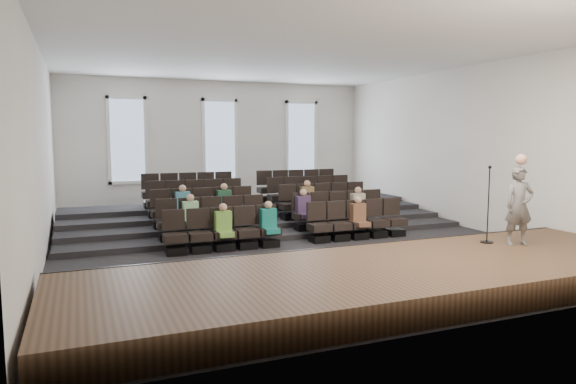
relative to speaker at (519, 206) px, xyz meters
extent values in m
plane|color=black|center=(-3.54, 4.63, -1.35)|extent=(14.00, 14.00, 0.00)
cube|color=white|center=(-3.54, 4.63, 3.66)|extent=(12.00, 14.00, 0.02)
cube|color=white|center=(-3.54, 11.65, 1.15)|extent=(12.00, 0.04, 5.00)
cube|color=white|center=(-3.54, -2.39, 1.15)|extent=(12.00, 0.04, 5.00)
cube|color=white|center=(-9.56, 4.63, 1.15)|extent=(0.04, 14.00, 5.00)
cube|color=white|center=(2.48, 4.63, 1.15)|extent=(0.04, 14.00, 5.00)
cube|color=#503622|center=(-3.54, -0.47, -1.10)|extent=(11.80, 3.60, 0.50)
cube|color=black|center=(-3.54, 1.30, -1.10)|extent=(11.80, 0.06, 0.52)
cube|color=black|center=(-3.54, 6.95, -1.27)|extent=(11.80, 4.80, 0.15)
cube|color=black|center=(-3.54, 7.48, -1.20)|extent=(11.80, 3.75, 0.30)
cube|color=black|center=(-3.54, 8.00, -1.12)|extent=(11.80, 2.70, 0.45)
cube|color=black|center=(-3.54, 8.53, -1.05)|extent=(11.80, 1.65, 0.60)
cube|color=black|center=(-6.67, 4.03, -1.25)|extent=(0.47, 0.43, 0.20)
cube|color=black|center=(-6.67, 4.03, -0.94)|extent=(0.55, 0.50, 0.19)
cube|color=black|center=(-6.67, 4.24, -0.53)|extent=(0.55, 0.08, 0.50)
cube|color=black|center=(-6.07, 4.03, -1.25)|extent=(0.47, 0.43, 0.20)
cube|color=black|center=(-6.07, 4.03, -0.94)|extent=(0.55, 0.50, 0.19)
cube|color=black|center=(-6.07, 4.24, -0.53)|extent=(0.55, 0.08, 0.50)
cube|color=black|center=(-5.47, 4.03, -1.25)|extent=(0.47, 0.43, 0.20)
cube|color=black|center=(-5.47, 4.03, -0.94)|extent=(0.55, 0.50, 0.19)
cube|color=black|center=(-5.47, 4.24, -0.53)|extent=(0.55, 0.08, 0.50)
cube|color=black|center=(-4.87, 4.03, -1.25)|extent=(0.47, 0.43, 0.20)
cube|color=black|center=(-4.87, 4.03, -0.94)|extent=(0.55, 0.50, 0.19)
cube|color=black|center=(-4.87, 4.24, -0.53)|extent=(0.55, 0.08, 0.50)
cube|color=black|center=(-4.27, 4.03, -1.25)|extent=(0.47, 0.43, 0.20)
cube|color=black|center=(-4.27, 4.03, -0.94)|extent=(0.55, 0.50, 0.19)
cube|color=black|center=(-4.27, 4.24, -0.53)|extent=(0.55, 0.08, 0.50)
cube|color=black|center=(-2.82, 4.03, -1.25)|extent=(0.47, 0.43, 0.20)
cube|color=black|center=(-2.82, 4.03, -0.94)|extent=(0.55, 0.50, 0.19)
cube|color=black|center=(-2.82, 4.24, -0.53)|extent=(0.55, 0.08, 0.50)
cube|color=black|center=(-2.22, 4.03, -1.25)|extent=(0.47, 0.43, 0.20)
cube|color=black|center=(-2.22, 4.03, -0.94)|extent=(0.55, 0.50, 0.19)
cube|color=black|center=(-2.22, 4.24, -0.53)|extent=(0.55, 0.08, 0.50)
cube|color=black|center=(-1.62, 4.03, -1.25)|extent=(0.47, 0.43, 0.20)
cube|color=black|center=(-1.62, 4.03, -0.94)|extent=(0.55, 0.50, 0.19)
cube|color=black|center=(-1.62, 4.24, -0.53)|extent=(0.55, 0.08, 0.50)
cube|color=black|center=(-1.02, 4.03, -1.25)|extent=(0.47, 0.43, 0.20)
cube|color=black|center=(-1.02, 4.03, -0.94)|extent=(0.55, 0.50, 0.19)
cube|color=black|center=(-1.02, 4.24, -0.53)|extent=(0.55, 0.08, 0.50)
cube|color=black|center=(-0.42, 4.03, -1.25)|extent=(0.47, 0.43, 0.20)
cube|color=black|center=(-0.42, 4.03, -0.94)|extent=(0.55, 0.50, 0.19)
cube|color=black|center=(-0.42, 4.24, -0.53)|extent=(0.55, 0.08, 0.50)
cube|color=black|center=(-6.67, 5.08, -1.10)|extent=(0.47, 0.43, 0.20)
cube|color=black|center=(-6.67, 5.08, -0.79)|extent=(0.55, 0.50, 0.19)
cube|color=black|center=(-6.67, 5.29, -0.38)|extent=(0.55, 0.08, 0.50)
cube|color=black|center=(-6.07, 5.08, -1.10)|extent=(0.47, 0.43, 0.20)
cube|color=black|center=(-6.07, 5.08, -0.79)|extent=(0.55, 0.50, 0.19)
cube|color=black|center=(-6.07, 5.29, -0.38)|extent=(0.55, 0.08, 0.50)
cube|color=black|center=(-5.47, 5.08, -1.10)|extent=(0.47, 0.43, 0.20)
cube|color=black|center=(-5.47, 5.08, -0.79)|extent=(0.55, 0.50, 0.19)
cube|color=black|center=(-5.47, 5.29, -0.38)|extent=(0.55, 0.08, 0.50)
cube|color=black|center=(-4.87, 5.08, -1.10)|extent=(0.47, 0.43, 0.20)
cube|color=black|center=(-4.87, 5.08, -0.79)|extent=(0.55, 0.50, 0.19)
cube|color=black|center=(-4.87, 5.29, -0.38)|extent=(0.55, 0.08, 0.50)
cube|color=black|center=(-4.27, 5.08, -1.10)|extent=(0.47, 0.43, 0.20)
cube|color=black|center=(-4.27, 5.08, -0.79)|extent=(0.55, 0.50, 0.19)
cube|color=black|center=(-4.27, 5.29, -0.38)|extent=(0.55, 0.08, 0.50)
cube|color=black|center=(-2.82, 5.08, -1.10)|extent=(0.47, 0.43, 0.20)
cube|color=black|center=(-2.82, 5.08, -0.79)|extent=(0.55, 0.50, 0.19)
cube|color=black|center=(-2.82, 5.29, -0.38)|extent=(0.55, 0.08, 0.50)
cube|color=black|center=(-2.22, 5.08, -1.10)|extent=(0.47, 0.43, 0.20)
cube|color=black|center=(-2.22, 5.08, -0.79)|extent=(0.55, 0.50, 0.19)
cube|color=black|center=(-2.22, 5.29, -0.38)|extent=(0.55, 0.08, 0.50)
cube|color=black|center=(-1.62, 5.08, -1.10)|extent=(0.47, 0.43, 0.20)
cube|color=black|center=(-1.62, 5.08, -0.79)|extent=(0.55, 0.50, 0.19)
cube|color=black|center=(-1.62, 5.29, -0.38)|extent=(0.55, 0.08, 0.50)
cube|color=black|center=(-1.02, 5.08, -1.10)|extent=(0.47, 0.43, 0.20)
cube|color=black|center=(-1.02, 5.08, -0.79)|extent=(0.55, 0.50, 0.19)
cube|color=black|center=(-1.02, 5.29, -0.38)|extent=(0.55, 0.08, 0.50)
cube|color=black|center=(-0.42, 5.08, -1.10)|extent=(0.47, 0.43, 0.20)
cube|color=black|center=(-0.42, 5.08, -0.79)|extent=(0.55, 0.50, 0.19)
cube|color=black|center=(-0.42, 5.29, -0.38)|extent=(0.55, 0.08, 0.50)
cube|color=black|center=(-6.67, 6.13, -0.95)|extent=(0.47, 0.42, 0.20)
cube|color=black|center=(-6.67, 6.13, -0.64)|extent=(0.55, 0.50, 0.19)
cube|color=black|center=(-6.67, 6.34, -0.23)|extent=(0.55, 0.08, 0.50)
cube|color=black|center=(-6.07, 6.13, -0.95)|extent=(0.47, 0.42, 0.20)
cube|color=black|center=(-6.07, 6.13, -0.64)|extent=(0.55, 0.50, 0.19)
cube|color=black|center=(-6.07, 6.34, -0.23)|extent=(0.55, 0.08, 0.50)
cube|color=black|center=(-5.47, 6.13, -0.95)|extent=(0.47, 0.42, 0.20)
cube|color=black|center=(-5.47, 6.13, -0.64)|extent=(0.55, 0.50, 0.19)
cube|color=black|center=(-5.47, 6.34, -0.23)|extent=(0.55, 0.08, 0.50)
cube|color=black|center=(-4.87, 6.13, -0.95)|extent=(0.47, 0.42, 0.20)
cube|color=black|center=(-4.87, 6.13, -0.64)|extent=(0.55, 0.50, 0.19)
cube|color=black|center=(-4.87, 6.34, -0.23)|extent=(0.55, 0.08, 0.50)
cube|color=black|center=(-4.27, 6.13, -0.95)|extent=(0.47, 0.42, 0.20)
cube|color=black|center=(-4.27, 6.13, -0.64)|extent=(0.55, 0.50, 0.19)
cube|color=black|center=(-4.27, 6.34, -0.23)|extent=(0.55, 0.08, 0.50)
cube|color=black|center=(-2.82, 6.13, -0.95)|extent=(0.47, 0.42, 0.20)
cube|color=black|center=(-2.82, 6.13, -0.64)|extent=(0.55, 0.50, 0.19)
cube|color=black|center=(-2.82, 6.34, -0.23)|extent=(0.55, 0.08, 0.50)
cube|color=black|center=(-2.22, 6.13, -0.95)|extent=(0.47, 0.42, 0.20)
cube|color=black|center=(-2.22, 6.13, -0.64)|extent=(0.55, 0.50, 0.19)
cube|color=black|center=(-2.22, 6.34, -0.23)|extent=(0.55, 0.08, 0.50)
cube|color=black|center=(-1.62, 6.13, -0.95)|extent=(0.47, 0.42, 0.20)
cube|color=black|center=(-1.62, 6.13, -0.64)|extent=(0.55, 0.50, 0.19)
cube|color=black|center=(-1.62, 6.34, -0.23)|extent=(0.55, 0.08, 0.50)
cube|color=black|center=(-1.02, 6.13, -0.95)|extent=(0.47, 0.42, 0.20)
cube|color=black|center=(-1.02, 6.13, -0.64)|extent=(0.55, 0.50, 0.19)
cube|color=black|center=(-1.02, 6.34, -0.23)|extent=(0.55, 0.08, 0.50)
cube|color=black|center=(-0.42, 6.13, -0.95)|extent=(0.47, 0.42, 0.20)
cube|color=black|center=(-0.42, 6.13, -0.64)|extent=(0.55, 0.50, 0.19)
cube|color=black|center=(-0.42, 6.34, -0.23)|extent=(0.55, 0.08, 0.50)
cube|color=black|center=(-6.67, 7.18, -0.80)|extent=(0.47, 0.42, 0.20)
cube|color=black|center=(-6.67, 7.18, -0.49)|extent=(0.55, 0.50, 0.19)
cube|color=black|center=(-6.67, 7.39, -0.08)|extent=(0.55, 0.08, 0.50)
cube|color=black|center=(-6.07, 7.18, -0.80)|extent=(0.47, 0.42, 0.20)
cube|color=black|center=(-6.07, 7.18, -0.49)|extent=(0.55, 0.50, 0.19)
cube|color=black|center=(-6.07, 7.39, -0.08)|extent=(0.55, 0.08, 0.50)
cube|color=black|center=(-5.47, 7.18, -0.80)|extent=(0.47, 0.42, 0.20)
cube|color=black|center=(-5.47, 7.18, -0.49)|extent=(0.55, 0.50, 0.19)
cube|color=black|center=(-5.47, 7.39, -0.08)|extent=(0.55, 0.08, 0.50)
cube|color=black|center=(-4.87, 7.18, -0.80)|extent=(0.47, 0.42, 0.20)
cube|color=black|center=(-4.87, 7.18, -0.49)|extent=(0.55, 0.50, 0.19)
cube|color=black|center=(-4.87, 7.39, -0.08)|extent=(0.55, 0.08, 0.50)
cube|color=black|center=(-4.27, 7.18, -0.80)|extent=(0.47, 0.42, 0.20)
cube|color=black|center=(-4.27, 7.18, -0.49)|extent=(0.55, 0.50, 0.19)
cube|color=black|center=(-4.27, 7.39, -0.08)|extent=(0.55, 0.08, 0.50)
cube|color=black|center=(-2.82, 7.18, -0.80)|extent=(0.47, 0.42, 0.20)
cube|color=black|center=(-2.82, 7.18, -0.49)|extent=(0.55, 0.50, 0.19)
cube|color=black|center=(-2.82, 7.39, -0.08)|extent=(0.55, 0.08, 0.50)
cube|color=black|center=(-2.22, 7.18, -0.80)|extent=(0.47, 0.42, 0.20)
cube|color=black|center=(-2.22, 7.18, -0.49)|extent=(0.55, 0.50, 0.19)
cube|color=black|center=(-2.22, 7.39, -0.08)|extent=(0.55, 0.08, 0.50)
cube|color=black|center=(-1.62, 7.18, -0.80)|extent=(0.47, 0.42, 0.20)
cube|color=black|center=(-1.62, 7.18, -0.49)|extent=(0.55, 0.50, 0.19)
cube|color=black|center=(-1.62, 7.39, -0.08)|extent=(0.55, 0.08, 0.50)
cube|color=black|center=(-1.02, 7.18, -0.80)|extent=(0.47, 0.42, 0.20)
cube|color=black|center=(-1.02, 7.18, -0.49)|extent=(0.55, 0.50, 0.19)
cube|color=black|center=(-1.02, 7.39, -0.08)|extent=(0.55, 0.08, 0.50)
cube|color=black|center=(-0.42, 7.18, -0.80)|extent=(0.47, 0.42, 0.20)
cube|color=black|center=(-0.42, 7.18, -0.49)|extent=(0.55, 0.50, 0.19)
cube|color=black|center=(-0.42, 7.39, -0.08)|extent=(0.55, 0.08, 0.50)
cube|color=black|center=(-6.67, 8.23, -0.65)|extent=(0.47, 0.42, 0.20)
cube|color=black|center=(-6.67, 8.23, -0.34)|extent=(0.55, 0.50, 0.19)
cube|color=black|center=(-6.67, 8.44, 0.07)|extent=(0.55, 0.08, 0.50)
cube|color=black|center=(-6.07, 8.23, -0.65)|extent=(0.47, 0.42, 0.20)
cube|color=black|center=(-6.07, 8.23, -0.34)|extent=(0.55, 0.50, 0.19)
cube|color=black|center=(-6.07, 8.44, 0.07)|extent=(0.55, 0.08, 0.50)
cube|color=black|center=(-5.47, 8.23, -0.65)|extent=(0.47, 0.42, 0.20)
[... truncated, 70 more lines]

